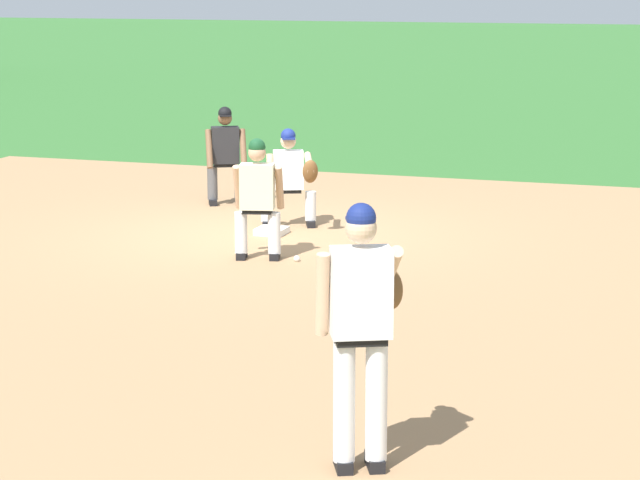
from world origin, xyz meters
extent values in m
plane|color=#336B2D|center=(0.00, 0.00, 0.00)|extent=(160.00, 160.00, 0.00)
cube|color=#A87F56|center=(-3.67, -1.70, 0.00)|extent=(18.00, 18.00, 0.01)
cube|color=white|center=(0.00, 0.00, 0.04)|extent=(0.38, 0.38, 0.09)
sphere|color=white|center=(-1.42, -0.85, 0.04)|extent=(0.07, 0.07, 0.07)
cube|color=black|center=(-7.36, -3.28, 0.04)|extent=(0.28, 0.21, 0.09)
cylinder|color=white|center=(-7.39, -3.30, 0.50)|extent=(0.15, 0.15, 0.84)
cube|color=black|center=(-7.27, -3.48, 0.04)|extent=(0.28, 0.21, 0.09)
cylinder|color=white|center=(-7.30, -3.50, 0.50)|extent=(0.15, 0.15, 0.84)
cube|color=black|center=(-7.35, -3.40, 0.94)|extent=(0.32, 0.39, 0.06)
cube|color=white|center=(-7.35, -3.40, 1.26)|extent=(0.39, 0.46, 0.60)
sphere|color=#DBB28E|center=(-7.33, -3.39, 1.69)|extent=(0.21, 0.21, 0.21)
sphere|color=navy|center=(-7.33, -3.39, 1.76)|extent=(0.20, 0.20, 0.20)
cube|color=navy|center=(-7.25, -3.35, 1.74)|extent=(0.17, 0.20, 0.02)
cylinder|color=#DBB28E|center=(-7.39, -3.14, 1.23)|extent=(0.21, 0.16, 0.59)
cylinder|color=#DBB28E|center=(-6.97, -3.50, 1.35)|extent=(0.52, 0.30, 0.41)
ellipsoid|color=brown|center=(-6.90, -3.46, 1.19)|extent=(0.35, 0.31, 0.34)
cube|color=black|center=(0.64, -0.32, 0.04)|extent=(0.28, 0.20, 0.09)
cylinder|color=white|center=(0.68, -0.31, 0.28)|extent=(0.15, 0.15, 0.40)
cube|color=black|center=(0.41, 0.23, 0.04)|extent=(0.28, 0.20, 0.09)
cylinder|color=white|center=(0.45, 0.24, 0.28)|extent=(0.15, 0.15, 0.40)
cube|color=black|center=(0.56, -0.03, 0.50)|extent=(0.32, 0.39, 0.06)
cube|color=white|center=(0.56, -0.03, 0.78)|extent=(0.38, 0.46, 0.52)
sphere|color=#DBB28E|center=(0.55, -0.04, 1.17)|extent=(0.21, 0.21, 0.21)
sphere|color=navy|center=(0.55, -0.04, 1.24)|extent=(0.20, 0.20, 0.20)
cube|color=navy|center=(0.46, -0.08, 1.22)|extent=(0.17, 0.20, 0.02)
cylinder|color=#DBB28E|center=(0.28, -0.43, 0.92)|extent=(0.57, 0.31, 0.24)
cylinder|color=#DBB28E|center=(0.37, 0.16, 0.72)|extent=(0.25, 0.18, 0.58)
ellipsoid|color=brown|center=(0.08, -0.51, 0.85)|extent=(0.28, 0.27, 0.35)
cube|color=black|center=(-1.48, -0.17, 0.04)|extent=(0.28, 0.17, 0.09)
cylinder|color=white|center=(-1.52, -0.18, 0.33)|extent=(0.15, 0.15, 0.50)
cube|color=black|center=(-1.38, -0.56, 0.04)|extent=(0.28, 0.17, 0.09)
cylinder|color=white|center=(-1.42, -0.57, 0.33)|extent=(0.15, 0.15, 0.50)
cube|color=black|center=(-1.47, -0.37, 0.60)|extent=(0.28, 0.38, 0.06)
cube|color=beige|center=(-1.47, -0.37, 0.89)|extent=(0.33, 0.45, 0.54)
sphere|color=tan|center=(-1.45, -0.37, 1.29)|extent=(0.21, 0.21, 0.21)
sphere|color=#194C28|center=(-1.45, -0.37, 1.36)|extent=(0.20, 0.20, 0.20)
cube|color=#194C28|center=(-1.36, -0.35, 1.34)|extent=(0.15, 0.19, 0.02)
cylinder|color=tan|center=(-1.39, -0.10, 0.86)|extent=(0.34, 0.17, 0.56)
cylinder|color=tan|center=(-1.27, -0.58, 0.86)|extent=(0.34, 0.17, 0.56)
cube|color=black|center=(1.93, 1.23, 0.04)|extent=(0.28, 0.22, 0.09)
cylinder|color=#515154|center=(1.97, 1.25, 0.33)|extent=(0.15, 0.15, 0.50)
cube|color=black|center=(1.75, 1.59, 0.04)|extent=(0.28, 0.22, 0.09)
cylinder|color=#515154|center=(1.78, 1.61, 0.33)|extent=(0.15, 0.15, 0.50)
cube|color=black|center=(1.88, 1.43, 0.60)|extent=(0.33, 0.39, 0.06)
cube|color=#232326|center=(1.88, 1.43, 0.89)|extent=(0.40, 0.47, 0.54)
sphere|color=brown|center=(1.86, 1.42, 1.29)|extent=(0.21, 0.21, 0.21)
sphere|color=black|center=(1.86, 1.42, 1.36)|extent=(0.20, 0.20, 0.20)
cube|color=black|center=(1.78, 1.38, 1.34)|extent=(0.18, 0.20, 0.02)
cylinder|color=brown|center=(1.86, 1.14, 0.86)|extent=(0.33, 0.23, 0.56)
cylinder|color=brown|center=(1.63, 1.58, 0.86)|extent=(0.33, 0.23, 0.56)
camera|label=1|loc=(-15.04, -5.66, 3.30)|focal=70.00mm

